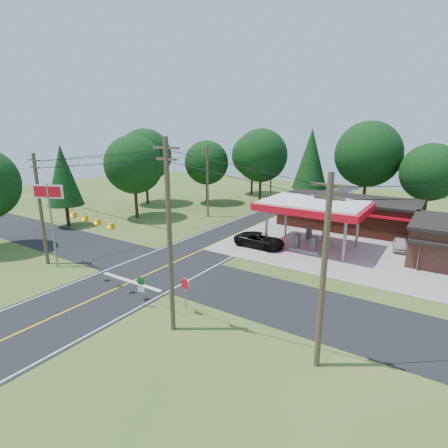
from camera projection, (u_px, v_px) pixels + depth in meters
The scene contains 18 objects.
ground at pixel (162, 268), 31.09m from camera, with size 120.00×120.00×0.00m, color #3A5A1F.
main_highway at pixel (162, 268), 31.08m from camera, with size 8.00×120.00×0.02m, color black.
cross_road at pixel (162, 268), 31.08m from camera, with size 70.00×7.00×0.02m, color black.
lane_center_yellow at pixel (162, 268), 31.08m from camera, with size 0.15×110.00×0.00m, color yellow.
gas_canopy at pixel (313, 207), 35.70m from camera, with size 10.60×7.40×4.88m.
convenience_store at pixel (347, 213), 43.83m from camera, with size 16.40×7.55×3.80m.
utility_pole_near_right at pixel (169, 236), 19.92m from camera, with size 1.80×0.30×11.50m.
utility_pole_near_left at pixel (41, 208), 30.78m from camera, with size 1.80×0.30×10.00m.
utility_pole_far_left at pixel (208, 180), 48.55m from camera, with size 1.80×0.30×10.00m.
utility_pole_right_b at pixel (324, 272), 16.80m from camera, with size 1.80×0.30×10.00m.
utility_pole_north at pixel (271, 173), 61.59m from camera, with size 0.30×0.30×9.50m.
overhead_beacons at pixel (90, 211), 25.19m from camera, with size 17.04×2.04×1.03m.
treeline_backdrop at pixel (285, 164), 48.12m from camera, with size 70.27×51.59×13.30m.
suv_car at pixel (260, 240), 36.57m from camera, with size 5.33×5.33×1.48m, color black.
sedan_car at pixel (400, 245), 35.61m from camera, with size 3.49×3.49×1.19m, color silver.
big_stop_sign at pixel (49, 205), 29.86m from camera, with size 2.57×1.25×7.53m.
octagonal_stop_sign at pixel (185, 287), 22.79m from camera, with size 0.87×0.26×2.58m.
route_sign_post at pixel (141, 287), 23.82m from camera, with size 0.50×0.16×2.48m.
Camera 1 is at (20.61, -21.22, 11.71)m, focal length 28.00 mm.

